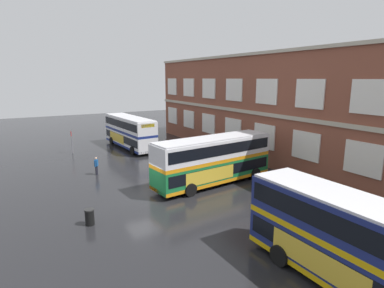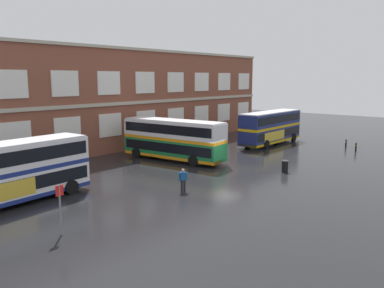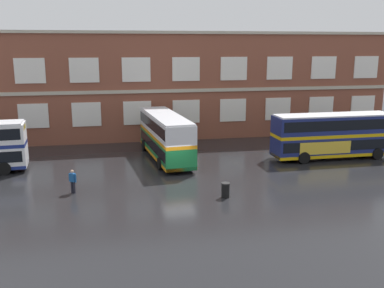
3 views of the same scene
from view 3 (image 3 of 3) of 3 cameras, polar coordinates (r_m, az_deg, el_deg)
The scene contains 6 objects.
ground_plane at distance 35.75m, azimuth -2.32°, elevation -3.72°, with size 120.00×120.00×0.00m, color black.
brick_terminal_building at distance 50.39m, azimuth -4.54°, elevation 7.61°, with size 52.10×8.19×11.54m.
double_decker_middle at distance 39.48m, azimuth -3.47°, elevation 1.07°, with size 3.69×11.20×4.07m.
double_decker_far at distance 41.70m, azimuth 17.83°, elevation 1.11°, with size 11.02×2.94×4.07m.
waiting_passenger at distance 31.71m, azimuth -15.26°, elevation -4.60°, with size 0.57×0.46×1.70m.
station_litter_bin at distance 30.01m, azimuth 4.38°, elevation -5.98°, with size 0.60×0.60×1.03m.
Camera 3 is at (-5.14, -31.88, 10.19)m, focal length 40.99 mm.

